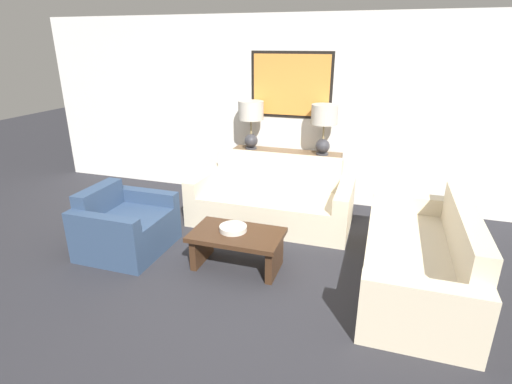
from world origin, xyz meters
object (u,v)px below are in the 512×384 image
(decorative_bowl, at_px, (233,228))
(armchair_near_back_wall, at_px, (125,227))
(console_table, at_px, (285,177))
(couch_by_back_wall, at_px, (272,202))
(table_lamp_right, at_px, (324,121))
(table_lamp_left, at_px, (251,117))
(couch_by_side, at_px, (421,261))
(coffee_table, at_px, (237,243))

(decorative_bowl, xyz_separation_m, armchair_near_back_wall, (-1.31, -0.06, -0.16))
(decorative_bowl, relative_size, armchair_near_back_wall, 0.31)
(console_table, height_order, couch_by_back_wall, couch_by_back_wall)
(table_lamp_right, xyz_separation_m, couch_by_back_wall, (-0.53, -0.73, -0.98))
(table_lamp_left, relative_size, decorative_bowl, 2.41)
(couch_by_back_wall, distance_m, armchair_near_back_wall, 1.88)
(couch_by_side, height_order, armchair_near_back_wall, couch_by_side)
(table_lamp_left, height_order, decorative_bowl, table_lamp_left)
(table_lamp_left, height_order, table_lamp_right, same)
(table_lamp_left, xyz_separation_m, couch_by_side, (2.33, -1.75, -0.98))
(console_table, height_order, couch_by_side, couch_by_side)
(console_table, relative_size, table_lamp_right, 2.27)
(couch_by_back_wall, height_order, coffee_table, couch_by_back_wall)
(table_lamp_right, bearing_deg, couch_by_side, -53.93)
(console_table, distance_m, decorative_bowl, 1.94)
(console_table, xyz_separation_m, decorative_bowl, (-0.08, -1.94, 0.04))
(table_lamp_left, bearing_deg, couch_by_side, -36.85)
(couch_by_side, bearing_deg, decorative_bowl, -174.25)
(console_table, bearing_deg, decorative_bowl, -92.30)
(decorative_bowl, bearing_deg, couch_by_side, 5.75)
(decorative_bowl, bearing_deg, console_table, 87.70)
(console_table, distance_m, table_lamp_left, 1.02)
(table_lamp_left, bearing_deg, armchair_near_back_wall, -113.38)
(couch_by_side, bearing_deg, console_table, 135.88)
(console_table, height_order, coffee_table, console_table)
(table_lamp_left, relative_size, couch_by_back_wall, 0.34)
(table_lamp_right, bearing_deg, couch_by_back_wall, -126.13)
(couch_by_side, relative_size, coffee_table, 2.17)
(table_lamp_left, distance_m, decorative_bowl, 2.16)
(console_table, distance_m, coffee_table, 1.97)
(table_lamp_right, bearing_deg, decorative_bowl, -107.41)
(table_lamp_right, height_order, decorative_bowl, table_lamp_right)
(couch_by_side, bearing_deg, table_lamp_right, 126.07)
(couch_by_side, distance_m, armchair_near_back_wall, 3.20)
(armchair_near_back_wall, bearing_deg, table_lamp_right, 46.05)
(table_lamp_right, relative_size, couch_by_side, 0.34)
(table_lamp_left, bearing_deg, table_lamp_right, 0.00)
(table_lamp_left, height_order, couch_by_back_wall, table_lamp_left)
(table_lamp_right, height_order, couch_by_side, table_lamp_right)
(console_table, xyz_separation_m, couch_by_side, (1.80, -1.75, -0.11))
(couch_by_back_wall, relative_size, decorative_bowl, 7.15)
(table_lamp_right, xyz_separation_m, armchair_near_back_wall, (-1.92, -1.99, -0.99))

